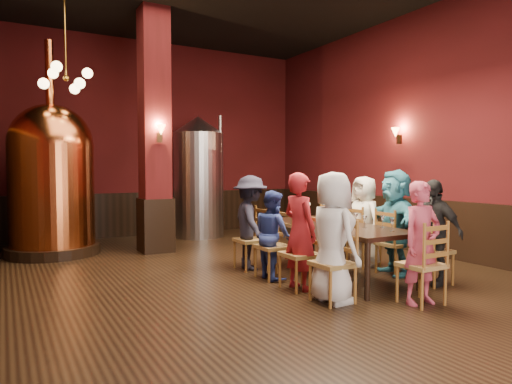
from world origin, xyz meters
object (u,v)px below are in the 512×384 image
person_2 (273,234)px  copper_kettle (52,177)px  rose_vase (305,205)px  dining_table (335,229)px  person_0 (333,237)px  person_1 (300,231)px  steel_vessel (199,177)px

person_2 → copper_kettle: 4.38m
rose_vase → dining_table: bearing=-96.7°
rose_vase → person_0: bearing=-116.6°
person_0 → person_1: size_ratio=1.01×
copper_kettle → steel_vessel: size_ratio=1.40×
dining_table → rose_vase: (0.11, 0.90, 0.27)m
steel_vessel → dining_table: bearing=-86.4°
dining_table → steel_vessel: (-0.29, 4.53, 0.68)m
person_1 → steel_vessel: steel_vessel is taller
person_0 → copper_kettle: (-2.56, 4.80, 0.64)m
copper_kettle → rose_vase: size_ratio=11.84×
person_2 → steel_vessel: steel_vessel is taller
steel_vessel → copper_kettle: bearing=-166.8°
person_0 → copper_kettle: size_ratio=0.40×
dining_table → steel_vessel: steel_vessel is taller
copper_kettle → person_0: bearing=-61.9°
person_2 → copper_kettle: bearing=40.8°
person_0 → steel_vessel: bearing=-5.2°
person_0 → person_1: 0.67m
person_0 → copper_kettle: 5.48m
person_2 → rose_vase: size_ratio=3.87×
dining_table → rose_vase: 0.95m
copper_kettle → steel_vessel: (3.12, 0.73, -0.03)m
person_0 → rose_vase: size_ratio=4.70×
person_0 → person_1: bearing=0.7°
person_0 → person_2: person_0 is taller
dining_table → copper_kettle: size_ratio=0.63×
dining_table → person_1: person_1 is taller
steel_vessel → person_1: bearing=-96.6°
copper_kettle → person_2: bearing=-53.6°
dining_table → steel_vessel: bearing=93.4°
steel_vessel → rose_vase: steel_vessel is taller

